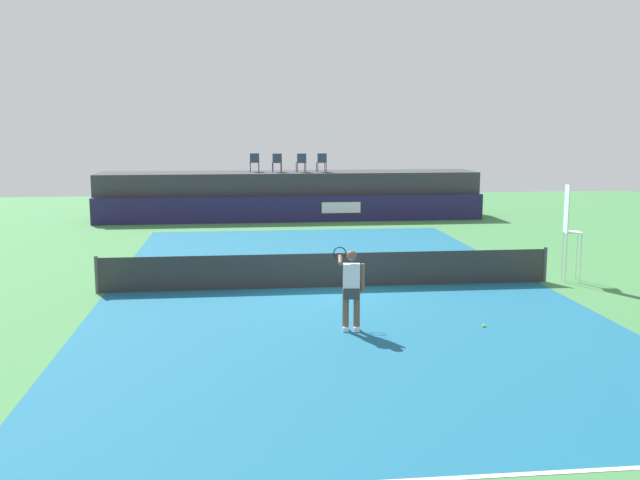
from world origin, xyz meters
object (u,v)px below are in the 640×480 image
object	(u,v)px
spectator_chair_center	(301,162)
tennis_player	(351,287)
spectator_chair_far_left	(254,162)
net_post_far	(545,265)
spectator_chair_right	(322,162)
tennis_ball	(484,326)
spectator_chair_left	(277,162)
net_post_near	(97,275)
umpire_chair	(569,226)

from	to	relation	value
spectator_chair_center	tennis_player	xyz separation A→B (m)	(-0.60, -19.18, -1.73)
spectator_chair_far_left	net_post_far	world-z (taller)	spectator_chair_far_left
spectator_chair_right	tennis_ball	distance (m)	19.58
spectator_chair_left	spectator_chair_right	world-z (taller)	same
spectator_chair_center	spectator_chair_right	bearing A→B (deg)	3.88
net_post_far	tennis_player	world-z (taller)	tennis_player
net_post_near	spectator_chair_left	bearing A→B (deg)	69.58
spectator_chair_far_left	net_post_far	bearing A→B (deg)	-63.05
spectator_chair_left	umpire_chair	size ratio (longest dim) A/B	0.32
umpire_chair	tennis_ball	distance (m)	6.07
net_post_far	tennis_player	size ratio (longest dim) A/B	0.56
tennis_player	tennis_ball	bearing A→B (deg)	-1.97
tennis_ball	tennis_player	bearing A→B (deg)	178.03
spectator_chair_far_left	spectator_chair_right	xyz separation A→B (m)	(3.19, -0.41, 0.00)
spectator_chair_right	net_post_near	world-z (taller)	spectator_chair_right
net_post_far	tennis_player	distance (m)	7.55
spectator_chair_center	spectator_chair_right	distance (m)	0.99
spectator_chair_center	tennis_player	world-z (taller)	spectator_chair_center
net_post_far	spectator_chair_right	bearing A→B (deg)	107.23
spectator_chair_center	umpire_chair	world-z (taller)	spectator_chair_center
spectator_chair_right	tennis_player	bearing A→B (deg)	-94.70
tennis_player	tennis_ball	world-z (taller)	tennis_player
net_post_far	net_post_near	bearing A→B (deg)	180.00
spectator_chair_right	net_post_far	distance (m)	15.88
spectator_chair_left	net_post_near	size ratio (longest dim) A/B	0.89
spectator_chair_left	net_post_near	world-z (taller)	spectator_chair_left
spectator_chair_far_left	spectator_chair_left	size ratio (longest dim) A/B	1.00
tennis_ball	spectator_chair_right	bearing A→B (deg)	94.08
spectator_chair_right	umpire_chair	bearing A→B (deg)	-70.46
net_post_near	spectator_chair_far_left	bearing A→B (deg)	73.55
spectator_chair_center	spectator_chair_right	size ratio (longest dim) A/B	1.00
spectator_chair_center	tennis_ball	distance (m)	19.61
spectator_chair_right	tennis_player	distance (m)	19.39
spectator_chair_left	spectator_chair_right	bearing A→B (deg)	-1.29
spectator_chair_center	net_post_near	bearing A→B (deg)	-114.32
spectator_chair_far_left	net_post_near	world-z (taller)	spectator_chair_far_left
tennis_player	spectator_chair_far_left	bearing A→B (deg)	94.67
net_post_near	net_post_far	size ratio (longest dim) A/B	1.00
spectator_chair_left	tennis_ball	world-z (taller)	spectator_chair_left
spectator_chair_center	tennis_player	size ratio (longest dim) A/B	0.50
spectator_chair_far_left	net_post_far	xyz separation A→B (m)	(7.84, -15.43, -2.19)
net_post_far	tennis_ball	xyz separation A→B (m)	(-3.28, -4.33, -0.46)
spectator_chair_far_left	tennis_player	world-z (taller)	spectator_chair_far_left
spectator_chair_center	net_post_far	world-z (taller)	spectator_chair_center
spectator_chair_center	umpire_chair	xyz separation A→B (m)	(6.31, -14.94, -1.11)
spectator_chair_left	net_post_near	bearing A→B (deg)	-110.42
spectator_chair_far_left	umpire_chair	world-z (taller)	spectator_chair_far_left
spectator_chair_center	tennis_ball	world-z (taller)	spectator_chair_center
spectator_chair_left	spectator_chair_center	bearing A→B (deg)	-5.71
net_post_far	tennis_ball	size ratio (longest dim) A/B	14.71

